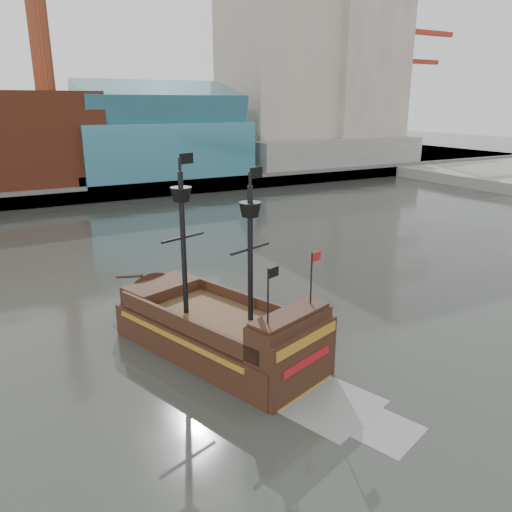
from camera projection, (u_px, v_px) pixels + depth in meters
ground at (386, 375)px, 29.13m from camera, size 400.00×400.00×0.00m
promenade_far at (85, 173)px, 106.03m from camera, size 220.00×60.00×2.00m
seawall at (119, 192)px, 81.19m from camera, size 220.00×1.00×2.60m
skyline at (108, 52)px, 95.26m from camera, size 149.00×45.00×62.00m
crane_a at (401, 87)px, 128.32m from camera, size 22.50×4.00×32.25m
crane_b at (400, 102)px, 142.14m from camera, size 19.10×4.00×26.25m
pirate_ship at (219, 336)px, 31.37m from camera, size 10.78×18.57×13.34m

